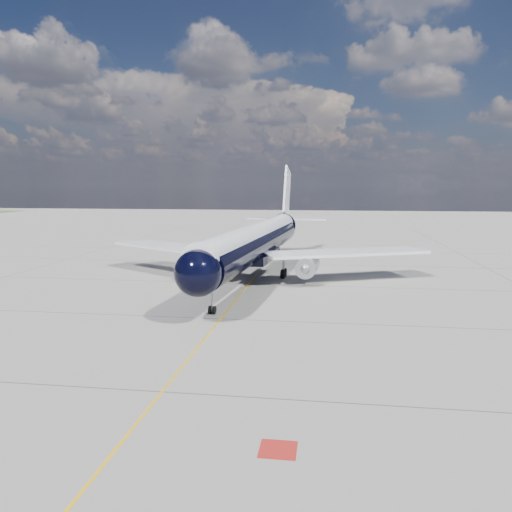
% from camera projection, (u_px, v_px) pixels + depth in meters
% --- Properties ---
extents(ground, '(320.00, 320.00, 0.00)m').
position_uv_depth(ground, '(255.00, 276.00, 61.24)').
color(ground, gray).
rests_on(ground, ground).
extents(taxiway_centerline, '(0.16, 160.00, 0.01)m').
position_uv_depth(taxiway_centerline, '(249.00, 284.00, 56.34)').
color(taxiway_centerline, '#EBAA0C').
rests_on(taxiway_centerline, ground).
extents(red_marking, '(1.60, 1.60, 0.01)m').
position_uv_depth(red_marking, '(278.00, 449.00, 21.09)').
color(red_marking, maroon).
rests_on(red_marking, ground).
extents(main_airliner, '(40.26, 49.16, 14.20)m').
position_uv_depth(main_airliner, '(257.00, 241.00, 59.92)').
color(main_airliner, black).
rests_on(main_airliner, ground).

